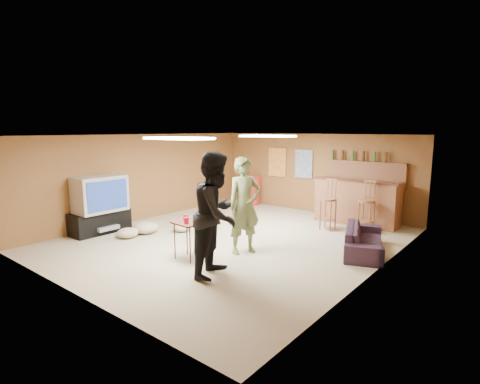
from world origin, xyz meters
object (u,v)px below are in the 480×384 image
Objects in this scene: tv_body at (100,194)px; sofa at (364,239)px; person_olive at (244,206)px; bar_counter at (357,202)px; person_black at (216,214)px; tray_table at (188,241)px.

tv_body is 0.64× the size of sofa.
person_olive is at bearing 108.91° from sofa.
person_black is (-0.48, -4.61, 0.44)m from bar_counter.
tv_body is 6.09m from bar_counter.
bar_counter is at bearing 4.97° from sofa.
tv_body is at bearing 94.72° from sofa.
bar_counter is 3.60m from person_olive.
tray_table is (2.79, 0.04, -0.56)m from tv_body.
tv_body is 0.60× the size of person_olive.
tv_body is 0.55× the size of bar_counter.
bar_counter is 2.92× the size of tray_table.
bar_counter is 1.10× the size of person_olive.
person_black is (0.32, -1.12, 0.08)m from person_olive.
bar_counter is at bearing 11.49° from person_olive.
tray_table is at bearing 0.88° from tv_body.
bar_counter reaches higher than tray_table.
tray_table is (-2.33, -2.37, 0.09)m from sofa.
person_black is at bearing -95.98° from bar_counter.
person_black is 1.16× the size of sofa.
person_olive is (3.35, 0.96, 0.01)m from tv_body.
bar_counter is 2.27m from sofa.
person_black is 3.05m from sofa.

